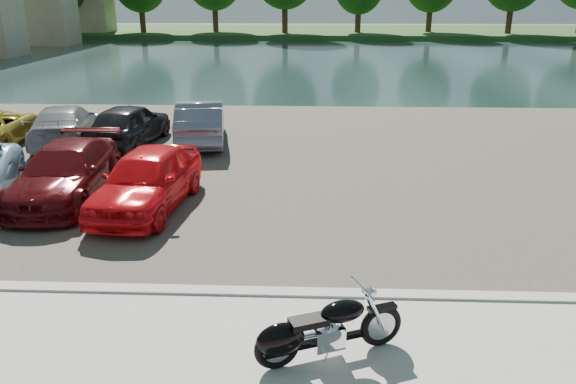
# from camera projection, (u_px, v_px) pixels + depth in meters

# --- Properties ---
(ground) EXTENTS (200.00, 200.00, 0.00)m
(ground) POSITION_uv_depth(u_px,v_px,m) (281.00, 368.00, 8.19)
(ground) COLOR #595447
(ground) RESTS_ON ground
(kerb) EXTENTS (60.00, 0.30, 0.14)m
(kerb) POSITION_uv_depth(u_px,v_px,m) (287.00, 294.00, 10.05)
(kerb) COLOR #A5A39B
(kerb) RESTS_ON ground
(parking_lot) EXTENTS (60.00, 18.00, 0.04)m
(parking_lot) POSITION_uv_depth(u_px,v_px,m) (299.00, 158.00, 18.55)
(parking_lot) COLOR #3C3831
(parking_lot) RESTS_ON ground
(river) EXTENTS (120.00, 40.00, 0.00)m
(river) POSITION_uv_depth(u_px,v_px,m) (307.00, 60.00, 45.86)
(river) COLOR #1B3131
(river) RESTS_ON ground
(far_bank) EXTENTS (120.00, 24.00, 0.60)m
(far_bank) POSITION_uv_depth(u_px,v_px,m) (310.00, 32.00, 75.90)
(far_bank) COLOR #20491A
(far_bank) RESTS_ON ground
(motorcycle) EXTENTS (2.22, 1.12, 1.05)m
(motorcycle) POSITION_uv_depth(u_px,v_px,m) (317.00, 332.00, 8.08)
(motorcycle) COLOR black
(motorcycle) RESTS_ON promenade
(car_3) EXTENTS (2.23, 4.95, 1.41)m
(car_3) POSITION_uv_depth(u_px,v_px,m) (66.00, 172.00, 14.67)
(car_3) COLOR #530B10
(car_3) RESTS_ON parking_lot
(car_4) EXTENTS (2.25, 4.63, 1.52)m
(car_4) POSITION_uv_depth(u_px,v_px,m) (147.00, 179.00, 13.94)
(car_4) COLOR red
(car_4) RESTS_ON parking_lot
(car_7) EXTENTS (3.05, 5.18, 1.41)m
(car_7) POSITION_uv_depth(u_px,v_px,m) (65.00, 125.00, 20.00)
(car_7) COLOR gray
(car_7) RESTS_ON parking_lot
(car_8) EXTENTS (2.24, 4.57, 1.50)m
(car_8) POSITION_uv_depth(u_px,v_px,m) (129.00, 124.00, 19.90)
(car_8) COLOR black
(car_8) RESTS_ON parking_lot
(car_9) EXTENTS (2.28, 4.82, 1.52)m
(car_9) POSITION_uv_depth(u_px,v_px,m) (201.00, 122.00, 20.20)
(car_9) COLOR slate
(car_9) RESTS_ON parking_lot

